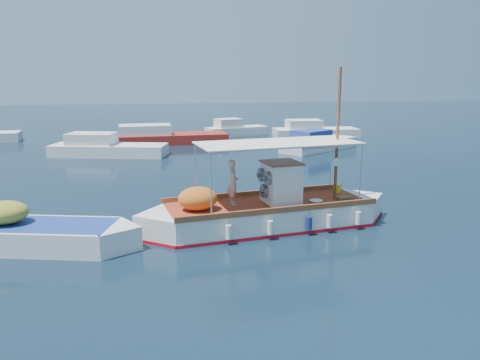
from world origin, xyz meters
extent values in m
plane|color=black|center=(0.00, 0.00, 0.00)|extent=(160.00, 160.00, 0.00)
cube|color=white|center=(0.66, 0.13, 0.35)|extent=(7.71, 3.48, 1.09)
cube|color=white|center=(-3.03, -0.38, 0.35)|extent=(2.46, 2.46, 1.09)
cube|color=white|center=(4.34, 0.64, 0.35)|extent=(2.46, 2.46, 1.09)
cube|color=#B0111B|center=(0.66, 0.13, 0.02)|extent=(7.82, 3.58, 0.18)
cube|color=#9E3518|center=(0.66, 0.13, 0.87)|extent=(7.68, 3.29, 0.06)
cube|color=brown|center=(0.49, 1.37, 0.99)|extent=(7.48, 1.14, 0.20)
cube|color=brown|center=(0.83, -1.11, 0.99)|extent=(7.48, 1.14, 0.20)
cube|color=white|center=(1.15, 0.20, 1.64)|extent=(1.36, 1.44, 1.49)
cube|color=brown|center=(1.15, 0.20, 2.41)|extent=(1.47, 1.55, 0.06)
cylinder|color=slate|center=(0.56, -0.20, 1.93)|extent=(0.28, 0.52, 0.50)
cylinder|color=slate|center=(0.47, 0.42, 1.93)|extent=(0.28, 0.52, 0.50)
cylinder|color=slate|center=(0.51, 0.11, 1.39)|extent=(0.28, 0.52, 0.50)
cylinder|color=brown|center=(3.41, 0.51, 3.37)|extent=(0.13, 0.13, 4.96)
cylinder|color=brown|center=(2.62, 0.40, 2.98)|extent=(1.78, 0.33, 0.08)
cylinder|color=silver|center=(-1.95, 0.87, 2.01)|extent=(0.05, 0.05, 2.23)
cylinder|color=silver|center=(-1.65, -1.29, 2.01)|extent=(0.05, 0.05, 2.23)
cylinder|color=silver|center=(3.65, 1.65, 2.01)|extent=(0.05, 0.05, 2.23)
cylinder|color=silver|center=(3.95, -0.51, 2.01)|extent=(0.05, 0.05, 2.23)
cube|color=silver|center=(1.00, 0.18, 3.14)|extent=(6.12, 3.17, 0.04)
ellipsoid|color=#CF651E|center=(-1.99, -0.24, 1.31)|extent=(1.54, 1.36, 0.83)
cube|color=yellow|center=(1.86, 0.85, 1.09)|extent=(0.27, 0.21, 0.40)
cylinder|color=yellow|center=(3.80, 1.27, 1.06)|extent=(0.34, 0.34, 0.34)
cube|color=brown|center=(3.66, 0.15, 0.95)|extent=(0.70, 0.53, 0.12)
cylinder|color=#B2B2B2|center=(2.40, -0.18, 0.95)|extent=(0.56, 0.56, 0.12)
cylinder|color=white|center=(2.96, -0.60, 2.51)|extent=(0.30, 0.07, 0.30)
cylinder|color=white|center=(-1.11, -1.52, 0.45)|extent=(0.22, 0.22, 0.48)
cylinder|color=navy|center=(1.83, -1.11, 0.45)|extent=(0.22, 0.22, 0.48)
cylinder|color=white|center=(3.80, -0.83, 0.45)|extent=(0.22, 0.22, 0.48)
imported|color=#BCAD9C|center=(-0.66, 0.27, 1.74)|extent=(0.41, 0.61, 1.67)
cube|color=white|center=(-7.43, -0.55, 0.28)|extent=(5.58, 3.33, 1.02)
cube|color=white|center=(-4.91, -1.23, 0.28)|extent=(1.97, 1.97, 1.02)
cube|color=navy|center=(-7.43, -0.55, 0.77)|extent=(5.53, 3.11, 0.06)
ellipsoid|color=#9D9A2C|center=(-8.31, -0.31, 1.17)|extent=(1.77, 1.57, 0.75)
cube|color=silver|center=(-6.51, 17.53, 0.30)|extent=(8.31, 4.30, 1.00)
cube|color=silver|center=(-7.67, 17.83, 1.20)|extent=(3.59, 2.77, 0.80)
cube|color=#A7251B|center=(-2.50, 22.90, 0.30)|extent=(10.44, 3.29, 1.00)
cube|color=silver|center=(-4.05, 22.82, 1.20)|extent=(4.24, 2.58, 0.80)
cube|color=silver|center=(8.94, 17.31, 0.30)|extent=(6.91, 5.55, 1.00)
cube|color=#2A3D8E|center=(8.08, 16.75, 1.20)|extent=(3.30, 3.05, 0.80)
cube|color=silver|center=(11.23, 24.54, 0.30)|extent=(7.73, 3.01, 1.00)
cube|color=silver|center=(10.09, 24.60, 1.20)|extent=(3.16, 2.37, 0.80)
cube|color=silver|center=(4.38, 27.22, 0.30)|extent=(6.11, 3.63, 1.00)
cube|color=silver|center=(3.55, 26.96, 1.20)|extent=(2.71, 2.31, 0.80)
camera|label=1|loc=(-3.47, -16.10, 5.54)|focal=35.00mm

